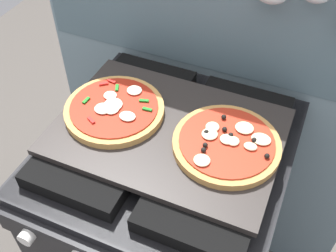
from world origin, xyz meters
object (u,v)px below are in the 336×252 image
object	(u,v)px
pizza_left	(114,110)
baking_tray	(168,131)
stove	(168,230)
pizza_right	(226,145)

from	to	relation	value
pizza_left	baking_tray	bearing A→B (deg)	1.01
stove	baking_tray	world-z (taller)	baking_tray
baking_tray	stove	bearing A→B (deg)	-90.00
stove	pizza_left	distance (m)	0.50
baking_tray	pizza_right	world-z (taller)	pizza_right
stove	pizza_left	bearing A→B (deg)	-179.64
pizza_left	pizza_right	size ratio (longest dim) A/B	1.00
stove	pizza_right	world-z (taller)	pizza_right
stove	pizza_right	distance (m)	0.50
baking_tray	pizza_right	size ratio (longest dim) A/B	2.17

